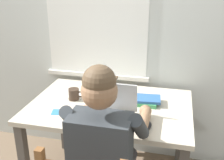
{
  "coord_description": "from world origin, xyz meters",
  "views": [
    {
      "loc": [
        0.45,
        -1.81,
        1.66
      ],
      "look_at": [
        0.03,
        -0.05,
        0.95
      ],
      "focal_mm": 43.96,
      "sensor_mm": 36.0,
      "label": 1
    }
  ],
  "objects_px": {
    "desk": "(110,116)",
    "book_stack_main": "(146,101)",
    "computer_mouse": "(147,125)",
    "laptop": "(111,111)",
    "coffee_mug_dark": "(74,94)",
    "seated_person": "(105,149)",
    "landscape_photo_print": "(61,112)",
    "coffee_mug_white": "(111,97)"
  },
  "relations": [
    {
      "from": "coffee_mug_dark",
      "to": "desk",
      "type": "bearing_deg",
      "value": -3.66
    },
    {
      "from": "desk",
      "to": "coffee_mug_white",
      "type": "xyz_separation_m",
      "value": [
        -0.0,
        0.03,
        0.15
      ]
    },
    {
      "from": "laptop",
      "to": "landscape_photo_print",
      "type": "relative_size",
      "value": 2.54
    },
    {
      "from": "desk",
      "to": "seated_person",
      "type": "height_order",
      "value": "seated_person"
    },
    {
      "from": "laptop",
      "to": "book_stack_main",
      "type": "bearing_deg",
      "value": 52.82
    },
    {
      "from": "desk",
      "to": "landscape_photo_print",
      "type": "bearing_deg",
      "value": -146.7
    },
    {
      "from": "seated_person",
      "to": "computer_mouse",
      "type": "height_order",
      "value": "seated_person"
    },
    {
      "from": "desk",
      "to": "coffee_mug_white",
      "type": "bearing_deg",
      "value": 92.87
    },
    {
      "from": "desk",
      "to": "landscape_photo_print",
      "type": "relative_size",
      "value": 9.33
    },
    {
      "from": "computer_mouse",
      "to": "book_stack_main",
      "type": "xyz_separation_m",
      "value": [
        -0.04,
        0.34,
        0.01
      ]
    },
    {
      "from": "laptop",
      "to": "coffee_mug_dark",
      "type": "bearing_deg",
      "value": 148.06
    },
    {
      "from": "book_stack_main",
      "to": "landscape_photo_print",
      "type": "height_order",
      "value": "book_stack_main"
    },
    {
      "from": "computer_mouse",
      "to": "book_stack_main",
      "type": "height_order",
      "value": "book_stack_main"
    },
    {
      "from": "laptop",
      "to": "computer_mouse",
      "type": "distance_m",
      "value": 0.27
    },
    {
      "from": "computer_mouse",
      "to": "landscape_photo_print",
      "type": "distance_m",
      "value": 0.63
    },
    {
      "from": "computer_mouse",
      "to": "book_stack_main",
      "type": "distance_m",
      "value": 0.35
    },
    {
      "from": "desk",
      "to": "laptop",
      "type": "distance_m",
      "value": 0.26
    },
    {
      "from": "coffee_mug_dark",
      "to": "book_stack_main",
      "type": "height_order",
      "value": "coffee_mug_dark"
    },
    {
      "from": "seated_person",
      "to": "landscape_photo_print",
      "type": "xyz_separation_m",
      "value": [
        -0.4,
        0.28,
        0.05
      ]
    },
    {
      "from": "coffee_mug_dark",
      "to": "landscape_photo_print",
      "type": "height_order",
      "value": "coffee_mug_dark"
    },
    {
      "from": "computer_mouse",
      "to": "landscape_photo_print",
      "type": "xyz_separation_m",
      "value": [
        -0.62,
        0.06,
        -0.02
      ]
    },
    {
      "from": "desk",
      "to": "seated_person",
      "type": "relative_size",
      "value": 0.98
    },
    {
      "from": "seated_person",
      "to": "computer_mouse",
      "type": "distance_m",
      "value": 0.32
    },
    {
      "from": "book_stack_main",
      "to": "landscape_photo_print",
      "type": "relative_size",
      "value": 1.62
    },
    {
      "from": "landscape_photo_print",
      "to": "book_stack_main",
      "type": "bearing_deg",
      "value": 12.86
    },
    {
      "from": "desk",
      "to": "coffee_mug_dark",
      "type": "xyz_separation_m",
      "value": [
        -0.29,
        0.02,
        0.14
      ]
    },
    {
      "from": "seated_person",
      "to": "computer_mouse",
      "type": "relative_size",
      "value": 12.41
    },
    {
      "from": "coffee_mug_dark",
      "to": "computer_mouse",
      "type": "bearing_deg",
      "value": -25.26
    },
    {
      "from": "computer_mouse",
      "to": "coffee_mug_dark",
      "type": "relative_size",
      "value": 0.82
    },
    {
      "from": "book_stack_main",
      "to": "landscape_photo_print",
      "type": "bearing_deg",
      "value": -154.03
    },
    {
      "from": "seated_person",
      "to": "laptop",
      "type": "xyz_separation_m",
      "value": [
        -0.04,
        0.29,
        0.1
      ]
    },
    {
      "from": "computer_mouse",
      "to": "landscape_photo_print",
      "type": "relative_size",
      "value": 0.77
    },
    {
      "from": "seated_person",
      "to": "desk",
      "type": "bearing_deg",
      "value": 100.72
    },
    {
      "from": "coffee_mug_white",
      "to": "landscape_photo_print",
      "type": "relative_size",
      "value": 0.97
    },
    {
      "from": "desk",
      "to": "computer_mouse",
      "type": "xyz_separation_m",
      "value": [
        0.31,
        -0.27,
        0.12
      ]
    },
    {
      "from": "desk",
      "to": "book_stack_main",
      "type": "height_order",
      "value": "book_stack_main"
    },
    {
      "from": "laptop",
      "to": "coffee_mug_dark",
      "type": "height_order",
      "value": "laptop"
    },
    {
      "from": "desk",
      "to": "laptop",
      "type": "xyz_separation_m",
      "value": [
        0.06,
        -0.2,
        0.15
      ]
    },
    {
      "from": "desk",
      "to": "laptop",
      "type": "bearing_deg",
      "value": -74.14
    },
    {
      "from": "seated_person",
      "to": "landscape_photo_print",
      "type": "bearing_deg",
      "value": 144.96
    },
    {
      "from": "seated_person",
      "to": "laptop",
      "type": "distance_m",
      "value": 0.31
    },
    {
      "from": "coffee_mug_dark",
      "to": "book_stack_main",
      "type": "distance_m",
      "value": 0.56
    }
  ]
}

